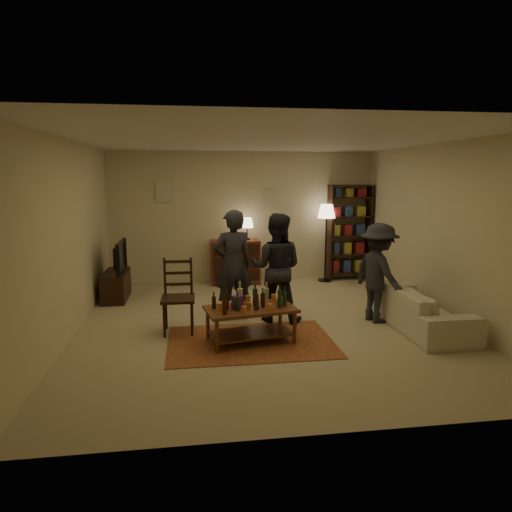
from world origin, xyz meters
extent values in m
plane|color=#C6B793|center=(0.00, 0.00, 0.00)|extent=(6.00, 6.00, 0.00)
plane|color=beige|center=(0.00, 3.00, 1.35)|extent=(5.50, 0.00, 5.50)
plane|color=beige|center=(-2.75, 0.00, 1.35)|extent=(0.00, 6.00, 6.00)
plane|color=beige|center=(2.75, 0.00, 1.35)|extent=(0.00, 6.00, 6.00)
plane|color=beige|center=(0.00, -3.00, 1.35)|extent=(5.50, 0.00, 5.50)
plane|color=white|center=(0.00, 0.00, 2.70)|extent=(6.00, 6.00, 0.00)
cube|color=beige|center=(-1.60, 2.98, 1.90)|extent=(0.35, 0.03, 0.45)
cube|color=beige|center=(0.60, 2.98, 1.70)|extent=(0.30, 0.03, 0.40)
cube|color=maroon|center=(-0.33, -0.71, 0.01)|extent=(2.20, 1.50, 0.01)
cube|color=brown|center=(-0.33, -0.71, 0.46)|extent=(1.27, 0.84, 0.04)
cube|color=brown|center=(-0.33, -0.71, 0.13)|extent=(1.15, 0.72, 0.02)
cylinder|color=brown|center=(-0.80, -1.06, 0.22)|extent=(0.05, 0.05, 0.44)
cylinder|color=brown|center=(0.23, -0.87, 0.22)|extent=(0.05, 0.05, 0.44)
cylinder|color=brown|center=(-0.89, -0.55, 0.22)|extent=(0.05, 0.05, 0.44)
cylinder|color=brown|center=(0.14, -0.36, 0.22)|extent=(0.05, 0.05, 0.44)
cylinder|color=orange|center=(-0.73, -0.78, 0.53)|extent=(0.07, 0.07, 0.10)
cylinder|color=orange|center=(-0.45, -0.95, 0.52)|extent=(0.07, 0.07, 0.09)
cylinder|color=orange|center=(-0.34, -0.51, 0.53)|extent=(0.07, 0.07, 0.11)
cylinder|color=orange|center=(-0.10, -0.87, 0.52)|extent=(0.07, 0.07, 0.09)
cylinder|color=orange|center=(0.03, -0.45, 0.53)|extent=(0.07, 0.07, 0.10)
cylinder|color=orange|center=(-0.36, -0.73, 0.52)|extent=(0.06, 0.06, 0.08)
cube|color=#763696|center=(-0.51, -0.72, 0.57)|extent=(0.17, 0.14, 0.18)
cylinder|color=gray|center=(-0.21, -0.70, 0.49)|extent=(0.12, 0.12, 0.02)
cube|color=black|center=(-1.29, -0.19, 0.50)|extent=(0.47, 0.47, 0.04)
cylinder|color=black|center=(-1.48, -0.37, 0.24)|extent=(0.04, 0.04, 0.49)
cylinder|color=black|center=(-1.11, -0.38, 0.24)|extent=(0.04, 0.04, 0.49)
cylinder|color=black|center=(-1.47, 0.01, 0.24)|extent=(0.04, 0.04, 0.49)
cylinder|color=black|center=(-1.10, 0.00, 0.24)|extent=(0.04, 0.04, 0.49)
cube|color=black|center=(-1.29, 0.00, 0.79)|extent=(0.38, 0.04, 0.55)
cube|color=black|center=(-2.45, 1.80, 0.25)|extent=(0.40, 1.00, 0.50)
imported|color=black|center=(-2.43, 1.80, 0.78)|extent=(0.13, 0.97, 0.56)
cube|color=maroon|center=(-0.20, 2.72, 0.45)|extent=(1.00, 0.48, 0.90)
cube|color=black|center=(-0.20, 2.47, 0.22)|extent=(0.92, 0.02, 0.22)
cube|color=black|center=(-0.20, 2.47, 0.48)|extent=(0.92, 0.02, 0.22)
cube|color=black|center=(-0.20, 2.47, 0.74)|extent=(0.92, 0.02, 0.22)
cylinder|color=black|center=(0.05, 2.72, 0.92)|extent=(0.12, 0.12, 0.04)
cylinder|color=black|center=(0.05, 2.72, 1.05)|extent=(0.02, 0.02, 0.22)
cone|color=#FFE5B2|center=(0.05, 2.72, 1.26)|extent=(0.26, 0.26, 0.20)
cube|color=black|center=(1.82, 2.78, 1.00)|extent=(0.04, 0.34, 2.00)
cube|color=black|center=(2.68, 2.78, 1.00)|extent=(0.04, 0.34, 2.00)
cube|color=black|center=(2.25, 2.78, 0.15)|extent=(0.90, 0.34, 0.03)
cube|color=black|center=(2.25, 2.78, 0.55)|extent=(0.90, 0.34, 0.03)
cube|color=black|center=(2.25, 2.78, 0.95)|extent=(0.90, 0.34, 0.03)
cube|color=black|center=(2.25, 2.78, 1.35)|extent=(0.90, 0.34, 0.03)
cube|color=black|center=(2.25, 2.78, 1.75)|extent=(0.90, 0.34, 0.03)
cube|color=black|center=(2.25, 2.78, 2.00)|extent=(0.90, 0.34, 0.03)
cube|color=maroon|center=(1.95, 2.78, 0.29)|extent=(0.12, 0.22, 0.26)
cube|color=navy|center=(2.20, 2.78, 0.29)|extent=(0.15, 0.22, 0.26)
cube|color=#A39836|center=(2.47, 2.78, 0.29)|extent=(0.18, 0.22, 0.26)
cube|color=navy|center=(1.95, 2.78, 0.69)|extent=(0.12, 0.22, 0.24)
cube|color=#A39836|center=(2.20, 2.78, 0.69)|extent=(0.15, 0.22, 0.24)
cube|color=maroon|center=(2.47, 2.78, 0.69)|extent=(0.18, 0.22, 0.24)
cube|color=#A39836|center=(1.95, 2.78, 1.07)|extent=(0.12, 0.22, 0.22)
cube|color=maroon|center=(2.20, 2.78, 1.07)|extent=(0.15, 0.22, 0.22)
cube|color=navy|center=(2.47, 2.78, 1.07)|extent=(0.18, 0.22, 0.22)
cube|color=maroon|center=(1.95, 2.78, 1.47)|extent=(0.12, 0.22, 0.20)
cube|color=navy|center=(2.20, 2.78, 1.47)|extent=(0.15, 0.22, 0.20)
cube|color=#A39836|center=(2.47, 2.78, 1.47)|extent=(0.18, 0.22, 0.20)
cube|color=navy|center=(1.95, 2.78, 1.85)|extent=(0.12, 0.22, 0.18)
cube|color=#A39836|center=(2.20, 2.78, 1.85)|extent=(0.15, 0.22, 0.18)
cube|color=maroon|center=(2.47, 2.78, 1.85)|extent=(0.18, 0.22, 0.18)
cylinder|color=black|center=(1.70, 2.65, 0.01)|extent=(0.28, 0.28, 0.03)
cylinder|color=black|center=(1.70, 2.65, 0.72)|extent=(0.03, 0.03, 1.43)
cone|color=#FFE5B2|center=(1.70, 2.65, 1.48)|extent=(0.36, 0.36, 0.28)
imported|color=beige|center=(2.20, -0.40, 0.30)|extent=(0.81, 2.08, 0.61)
imported|color=#282930|center=(-0.47, 0.34, 0.85)|extent=(0.68, 0.51, 1.70)
imported|color=#23232A|center=(0.18, 0.16, 0.83)|extent=(0.97, 0.87, 1.65)
imported|color=#27272F|center=(1.70, -0.09, 0.75)|extent=(0.81, 1.09, 1.51)
camera|label=1|loc=(-1.09, -6.48, 2.20)|focal=32.00mm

